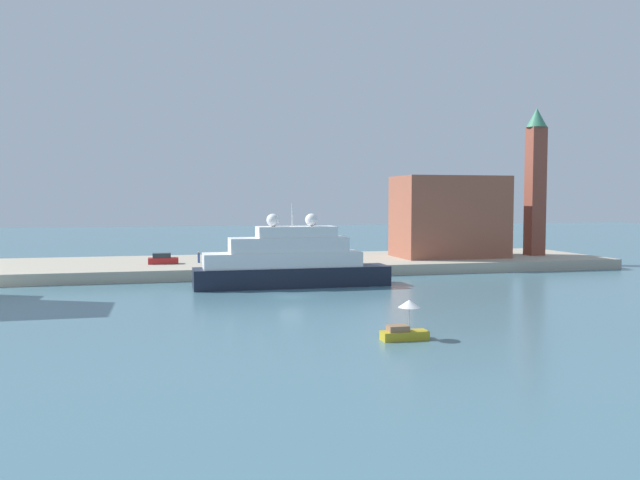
# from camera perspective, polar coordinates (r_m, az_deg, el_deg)

# --- Properties ---
(ground) EXTENTS (400.00, 400.00, 0.00)m
(ground) POSITION_cam_1_polar(r_m,az_deg,el_deg) (71.50, -2.55, -5.02)
(ground) COLOR slate
(quay_dock) EXTENTS (110.00, 23.97, 1.53)m
(quay_dock) POSITION_cam_1_polar(r_m,az_deg,el_deg) (98.81, -5.68, -2.21)
(quay_dock) COLOR #ADA38E
(quay_dock) RESTS_ON ground
(large_yacht) EXTENTS (24.07, 4.70, 10.27)m
(large_yacht) POSITION_cam_1_polar(r_m,az_deg,el_deg) (79.49, -2.70, -1.98)
(large_yacht) COLOR black
(large_yacht) RESTS_ON ground
(small_motorboat) EXTENTS (3.59, 1.68, 3.06)m
(small_motorboat) POSITION_cam_1_polar(r_m,az_deg,el_deg) (50.01, 7.50, -7.45)
(small_motorboat) COLOR #B7991E
(small_motorboat) RESTS_ON ground
(harbor_building) EXTENTS (16.96, 10.15, 12.89)m
(harbor_building) POSITION_cam_1_polar(r_m,az_deg,el_deg) (105.73, 11.31, 2.03)
(harbor_building) COLOR #93513D
(harbor_building) RESTS_ON quay_dock
(bell_tower) EXTENTS (3.34, 3.34, 24.11)m
(bell_tower) POSITION_cam_1_polar(r_m,az_deg,el_deg) (112.58, 18.45, 5.30)
(bell_tower) COLOR brown
(bell_tower) RESTS_ON quay_dock
(parked_car) EXTENTS (4.20, 1.79, 1.56)m
(parked_car) POSITION_cam_1_polar(r_m,az_deg,el_deg) (95.05, -13.67, -1.65)
(parked_car) COLOR #B21E1E
(parked_car) RESTS_ON quay_dock
(person_figure) EXTENTS (0.36, 0.36, 1.66)m
(person_figure) POSITION_cam_1_polar(r_m,az_deg,el_deg) (95.65, -10.63, -1.52)
(person_figure) COLOR #334C8C
(person_figure) RESTS_ON quay_dock
(mooring_bollard) EXTENTS (0.51, 0.51, 0.70)m
(mooring_bollard) POSITION_cam_1_polar(r_m,az_deg,el_deg) (87.98, -6.21, -2.19)
(mooring_bollard) COLOR black
(mooring_bollard) RESTS_ON quay_dock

